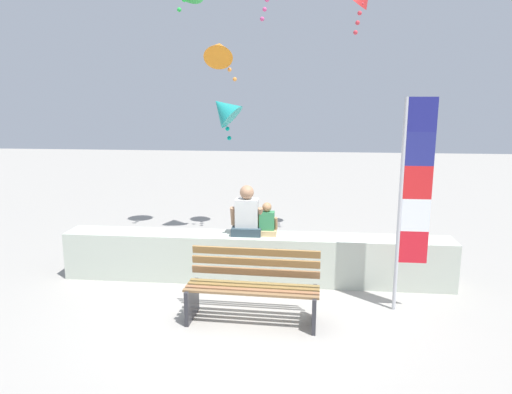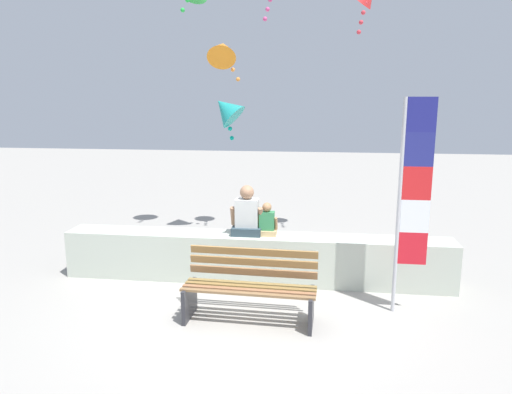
# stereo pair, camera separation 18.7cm
# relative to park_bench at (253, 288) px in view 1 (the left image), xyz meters

# --- Properties ---
(ground_plane) EXTENTS (40.00, 40.00, 0.00)m
(ground_plane) POSITION_rel_park_bench_xyz_m (-0.11, 0.12, -0.42)
(ground_plane) COLOR #9C9890
(seawall_ledge) EXTENTS (6.00, 0.56, 0.74)m
(seawall_ledge) POSITION_rel_park_bench_xyz_m (-0.11, 1.34, -0.05)
(seawall_ledge) COLOR #B5BEAE
(seawall_ledge) RESTS_ON ground
(park_bench) EXTENTS (1.72, 0.67, 0.88)m
(park_bench) POSITION_rel_park_bench_xyz_m (0.00, 0.00, 0.00)
(park_bench) COLOR brown
(park_bench) RESTS_ON ground
(person_adult) EXTENTS (0.51, 0.37, 0.77)m
(person_adult) POSITION_rel_park_bench_xyz_m (-0.24, 1.37, 0.62)
(person_adult) COLOR #2B3D47
(person_adult) RESTS_ON seawall_ledge
(person_child) EXTENTS (0.33, 0.25, 0.51)m
(person_child) POSITION_rel_park_bench_xyz_m (0.07, 1.37, 0.51)
(person_child) COLOR tan
(person_child) RESTS_ON seawall_ledge
(flag_banner) EXTENTS (0.41, 0.05, 2.83)m
(flag_banner) POSITION_rel_park_bench_xyz_m (2.00, 0.48, 1.21)
(flag_banner) COLOR #B7B7BC
(flag_banner) RESTS_ON ground
(kite_orange) EXTENTS (0.65, 0.75, 0.94)m
(kite_orange) POSITION_rel_park_bench_xyz_m (-1.05, 3.65, 3.29)
(kite_orange) COLOR orange
(kite_teal) EXTENTS (0.74, 0.65, 0.92)m
(kite_teal) POSITION_rel_park_bench_xyz_m (-0.83, 2.81, 2.20)
(kite_teal) COLOR teal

